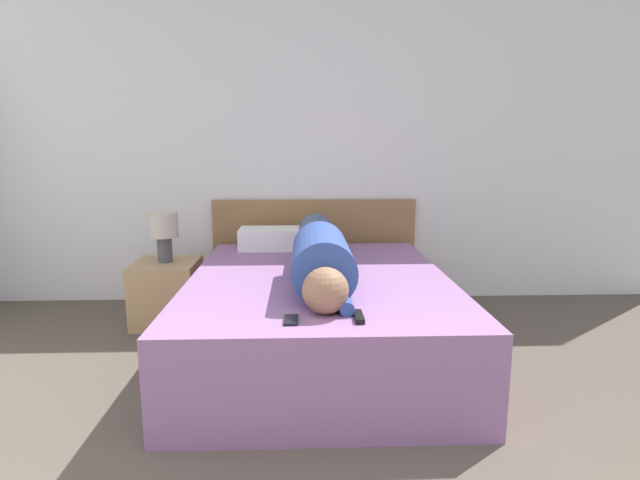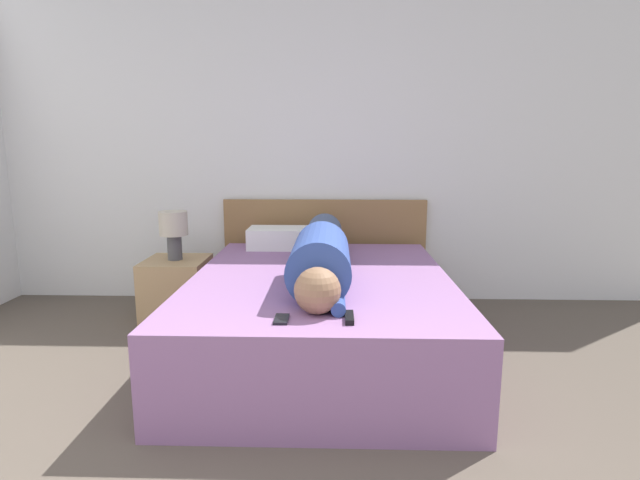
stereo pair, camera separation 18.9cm
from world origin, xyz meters
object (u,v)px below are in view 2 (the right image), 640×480
(table_lamp, at_px, (174,228))
(person_lying, at_px, (322,253))
(pillow_near_headboard, at_px, (284,238))
(bed, at_px, (321,315))
(nightstand, at_px, (177,289))
(cell_phone, at_px, (281,319))
(tv_remote, at_px, (349,317))

(table_lamp, height_order, person_lying, person_lying)
(person_lying, bearing_deg, pillow_near_headboard, 110.53)
(bed, xyz_separation_m, nightstand, (-1.10, 0.60, -0.02))
(bed, relative_size, cell_phone, 15.73)
(person_lying, height_order, pillow_near_headboard, person_lying)
(person_lying, xyz_separation_m, cell_phone, (-0.16, -0.80, -0.14))
(bed, distance_m, tv_remote, 0.86)
(nightstand, distance_m, table_lamp, 0.47)
(bed, distance_m, nightstand, 1.26)
(pillow_near_headboard, xyz_separation_m, cell_phone, (0.16, -1.66, -0.07))
(table_lamp, relative_size, cell_phone, 2.78)
(table_lamp, relative_size, person_lying, 0.21)
(bed, relative_size, table_lamp, 5.67)
(bed, xyz_separation_m, cell_phone, (-0.16, -0.82, 0.26))
(bed, distance_m, cell_phone, 0.87)
(bed, bearing_deg, nightstand, 151.22)
(bed, xyz_separation_m, table_lamp, (-1.10, 0.60, 0.44))
(bed, relative_size, person_lying, 1.19)
(bed, distance_m, person_lying, 0.40)
(pillow_near_headboard, bearing_deg, bed, -69.38)
(bed, bearing_deg, table_lamp, 151.22)
(pillow_near_headboard, height_order, tv_remote, pillow_near_headboard)
(pillow_near_headboard, distance_m, cell_phone, 1.67)
(nightstand, height_order, pillow_near_headboard, pillow_near_headboard)
(nightstand, relative_size, table_lamp, 1.30)
(cell_phone, bearing_deg, bed, 79.24)
(person_lying, height_order, tv_remote, person_lying)
(pillow_near_headboard, bearing_deg, nightstand, -163.45)
(nightstand, bearing_deg, tv_remote, -48.30)
(nightstand, distance_m, cell_phone, 1.73)
(nightstand, height_order, tv_remote, tv_remote)
(cell_phone, bearing_deg, pillow_near_headboard, 95.51)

